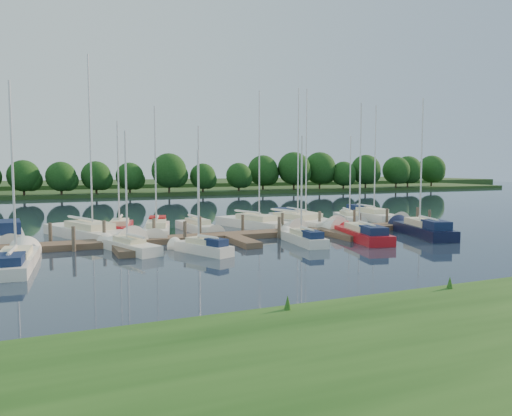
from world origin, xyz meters
name	(u,v)px	position (x,y,z in m)	size (l,w,h in m)	color
ground	(275,257)	(0.00, 0.00, 0.00)	(260.00, 260.00, 0.00)	#1B2636
near_bank	(507,338)	(0.00, -16.00, 0.25)	(90.00, 10.00, 0.50)	#184112
dock	(231,237)	(0.00, 7.31, 0.20)	(40.00, 6.00, 0.40)	#4A3729
mooring_pilings	(226,230)	(0.00, 8.43, 0.60)	(38.24, 2.84, 2.00)	#473D33
far_shore	(109,191)	(0.00, 75.00, 0.30)	(180.00, 30.00, 0.60)	#1E3E18
distant_hill	(95,185)	(0.00, 100.00, 0.70)	(220.00, 40.00, 1.40)	#2F4920
treeline	(132,173)	(2.33, 61.77, 4.12)	(144.37, 9.98, 8.27)	#38281C
motorboat	(9,237)	(-14.70, 12.33, 0.38)	(2.20, 6.46, 1.92)	white
sailboat_n_2	(91,235)	(-9.25, 12.07, 0.28)	(5.94, 10.86, 13.85)	white
sailboat_n_3	(120,229)	(-6.82, 14.50, 0.28)	(3.06, 7.26, 9.28)	#AC0F18
sailboat_n_4	(157,231)	(-4.42, 11.87, 0.33)	(3.52, 8.05, 10.27)	white
sailboat_n_5	(198,228)	(-0.86, 12.63, 0.28)	(2.11, 6.96, 8.95)	white
sailboat_n_6	(257,225)	(4.47, 12.69, 0.28)	(4.50, 9.58, 12.10)	white
sailboat_n_7	(296,224)	(7.84, 12.03, 0.28)	(4.55, 9.85, 12.44)	white
sailboat_n_8	(303,221)	(9.55, 13.72, 0.32)	(2.64, 10.06, 12.67)	white
sailboat_n_9	(349,219)	(14.78, 14.07, 0.27)	(3.28, 6.63, 8.55)	white
sailboat_n_10	(371,216)	(17.71, 14.43, 0.33)	(2.78, 9.25, 11.69)	white
sailboat_s_0	(15,262)	(-13.98, 2.78, 0.30)	(2.52, 8.14, 10.17)	white
sailboat_s_1	(129,247)	(-7.62, 5.25, 0.27)	(3.02, 6.08, 7.88)	white
sailboat_s_2	(202,248)	(-3.61, 2.79, 0.32)	(2.81, 4.96, 6.68)	white
sailboat_s_3	(303,239)	(3.95, 3.67, 0.32)	(1.90, 6.01, 7.77)	white
sailboat_s_4	(361,235)	(8.78, 3.65, 0.33)	(3.42, 8.13, 10.32)	#AC0F18
sailboat_s_5	(422,231)	(14.38, 3.54, 0.35)	(4.05, 8.54, 11.02)	black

